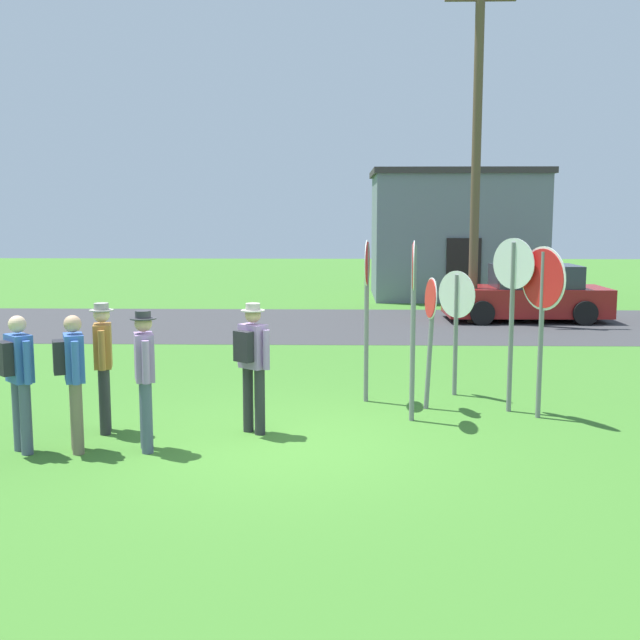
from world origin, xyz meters
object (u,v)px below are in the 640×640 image
utility_pole (477,146)px  person_in_blue (18,374)px  stop_sign_leaning_right (513,294)px  stop_sign_rear_right (430,322)px  person_in_teal (145,372)px  stop_sign_nearest (456,311)px  stop_sign_low_front (413,300)px  stop_sign_center_cluster (542,300)px  stop_sign_rear_left (367,293)px  person_near_signs (103,360)px  parked_car_on_street (528,295)px  person_in_dark_shirt (73,373)px  person_holding_notes (252,358)px

utility_pole → person_in_blue: (-7.41, -11.69, -3.64)m
stop_sign_leaning_right → stop_sign_rear_right: stop_sign_leaning_right is taller
person_in_teal → utility_pole: bearing=62.9°
stop_sign_nearest → person_in_blue: bearing=-150.7°
stop_sign_rear_right → stop_sign_low_front: (-0.32, -0.69, 0.40)m
stop_sign_leaning_right → person_in_blue: bearing=-161.1°
utility_pole → stop_sign_center_cluster: 10.31m
stop_sign_rear_left → stop_sign_low_front: bearing=-61.8°
stop_sign_leaning_right → utility_pole: bearing=83.8°
stop_sign_leaning_right → person_near_signs: (-5.62, -1.26, -0.75)m
stop_sign_rear_left → person_in_teal: stop_sign_rear_left is taller
stop_sign_nearest → person_near_signs: stop_sign_nearest is taller
stop_sign_nearest → person_in_teal: bearing=-143.9°
stop_sign_center_cluster → stop_sign_rear_right: bearing=162.0°
utility_pole → person_in_blue: utility_pole is taller
stop_sign_leaning_right → person_in_blue: 6.79m
stop_sign_nearest → utility_pole: bearing=78.8°
stop_sign_low_front → person_in_blue: size_ratio=1.50×
parked_car_on_street → stop_sign_center_cluster: stop_sign_center_cluster is taller
stop_sign_leaning_right → stop_sign_rear_left: size_ratio=1.02×
person_in_dark_shirt → parked_car_on_street: bearing=55.3°
stop_sign_leaning_right → stop_sign_low_front: 1.59m
utility_pole → stop_sign_rear_left: (-3.12, -8.94, -2.94)m
person_in_blue → person_holding_notes: size_ratio=0.97×
person_near_signs → person_holding_notes: same height
person_in_blue → person_in_dark_shirt: 0.65m
stop_sign_nearest → person_in_teal: size_ratio=1.15×
utility_pole → person_holding_notes: utility_pole is taller
parked_car_on_street → stop_sign_rear_left: (-4.67, -9.30, 1.00)m
parked_car_on_street → stop_sign_rear_right: stop_sign_rear_right is taller
utility_pole → person_holding_notes: bearing=-113.5°
stop_sign_leaning_right → stop_sign_low_front: stop_sign_leaning_right is taller
parked_car_on_street → utility_pole: bearing=-166.9°
parked_car_on_street → stop_sign_rear_right: 10.44m
utility_pole → person_in_blue: size_ratio=5.26×
person_in_teal → person_holding_notes: bearing=32.9°
parked_car_on_street → person_in_dark_shirt: (-8.31, -11.99, 0.29)m
person_in_dark_shirt → stop_sign_rear_right: bearing=26.3°
utility_pole → person_holding_notes: size_ratio=5.11×
stop_sign_low_front → parked_car_on_street: bearing=68.7°
utility_pole → stop_sign_low_front: bearing=-104.0°
parked_car_on_street → person_near_signs: size_ratio=2.49×
stop_sign_center_cluster → person_holding_notes: stop_sign_center_cluster is taller
parked_car_on_street → person_in_teal: person_in_teal is taller
stop_sign_low_front → person_in_dark_shirt: 4.58m
stop_sign_rear_left → stop_sign_center_cluster: (2.43, -0.92, 0.01)m
utility_pole → person_in_dark_shirt: (-6.76, -11.63, -3.64)m
utility_pole → stop_sign_center_cluster: (-0.69, -9.86, -2.93)m
stop_sign_nearest → person_holding_notes: (-3.00, -2.29, -0.35)m
stop_sign_rear_right → person_in_blue: (-5.22, -2.31, -0.33)m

